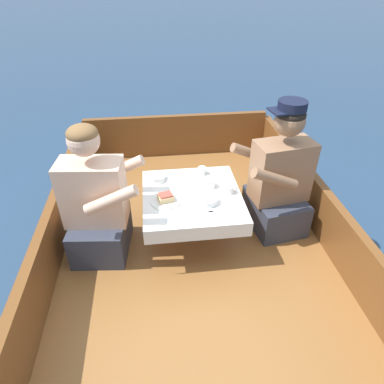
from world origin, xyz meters
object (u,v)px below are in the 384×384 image
object	(u,v)px
person_port	(97,206)
coffee_cup_starboard	(202,171)
sandwich	(166,197)
coffee_cup_center	(210,183)
person_starboard	(279,181)
coffee_cup_port	(228,189)

from	to	relation	value
person_port	coffee_cup_starboard	world-z (taller)	person_port
sandwich	coffee_cup_center	world-z (taller)	coffee_cup_center
person_starboard	coffee_cup_port	bearing A→B (deg)	1.19
person_port	coffee_cup_center	xyz separation A→B (m)	(0.78, 0.13, 0.03)
coffee_cup_center	sandwich	bearing A→B (deg)	-157.04
person_starboard	coffee_cup_starboard	xyz separation A→B (m)	(-0.53, 0.20, 0.01)
coffee_cup_starboard	coffee_cup_center	distance (m)	0.19
sandwich	coffee_cup_port	world-z (taller)	sandwich
coffee_cup_port	person_port	bearing A→B (deg)	-177.02
person_starboard	coffee_cup_center	distance (m)	0.50
coffee_cup_starboard	coffee_cup_port	bearing A→B (deg)	-62.22
coffee_cup_center	person_port	bearing A→B (deg)	-170.20
person_starboard	sandwich	size ratio (longest dim) A/B	8.59
person_starboard	sandwich	xyz separation A→B (m)	(-0.82, -0.12, 0.01)
coffee_cup_starboard	coffee_cup_center	bearing A→B (deg)	-80.53
person_port	coffee_cup_port	bearing A→B (deg)	8.95
sandwich	coffee_cup_port	bearing A→B (deg)	6.44
coffee_cup_center	person_starboard	bearing A→B (deg)	-2.34
person_port	coffee_cup_starboard	size ratio (longest dim) A/B	10.67
person_port	coffee_cup_center	distance (m)	0.79
coffee_cup_port	coffee_cup_starboard	size ratio (longest dim) A/B	1.13
coffee_cup_port	sandwich	bearing A→B (deg)	-173.56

